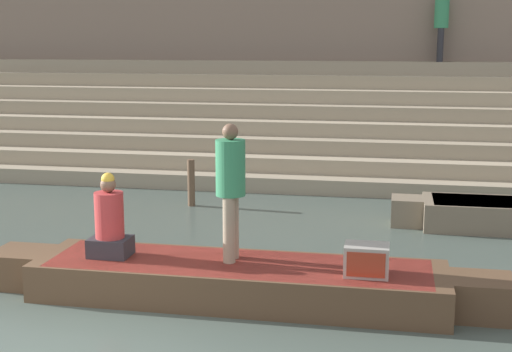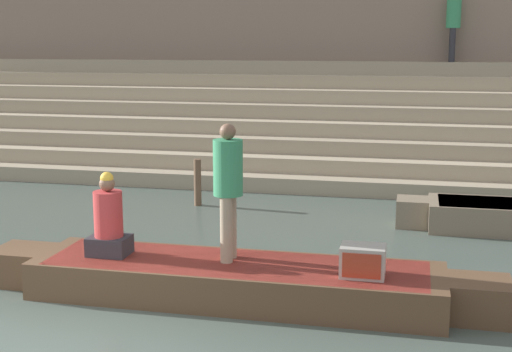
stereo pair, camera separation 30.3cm
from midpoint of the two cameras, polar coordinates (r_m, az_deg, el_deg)
The scene contains 8 objects.
ghat_steps at distance 18.27m, azimuth -1.66°, elevation 3.59°, with size 36.00×4.58×2.71m.
back_wall at distance 20.29m, azimuth -0.31°, elevation 11.56°, with size 34.20×1.28×7.09m.
rowboat_main at distance 9.17m, azimuth -2.41°, elevation -8.31°, with size 6.71×1.43×0.48m.
person_standing at distance 8.98m, azimuth -3.01°, elevation -0.56°, with size 0.38×0.38×1.76m.
person_rowing at distance 9.49m, azimuth -12.53°, elevation -3.74°, with size 0.53×0.41×1.11m.
tv_set at distance 8.66m, azimuth 7.84°, elevation -6.68°, with size 0.53×0.40×0.38m.
mooring_post at distance 14.22m, azimuth -5.82°, elevation -0.54°, with size 0.15×0.15×0.94m, color brown.
person_on_steps at distance 19.05m, azimuth 14.16°, elevation 11.89°, with size 0.36×0.36×1.76m.
Camera 1 is at (3.83, -6.16, 3.26)m, focal length 50.00 mm.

